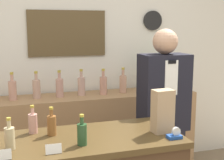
# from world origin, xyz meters

# --- Properties ---
(back_wall) EXTENTS (5.20, 0.09, 2.70)m
(back_wall) POSITION_xyz_m (0.00, 2.00, 1.35)
(back_wall) COLOR silver
(back_wall) RESTS_ON ground_plane
(back_shelf) EXTENTS (2.23, 0.45, 0.93)m
(back_shelf) POSITION_xyz_m (0.10, 1.71, 0.47)
(back_shelf) COLOR #9E754C
(back_shelf) RESTS_ON ground_plane
(shopkeeper) EXTENTS (0.41, 0.26, 1.63)m
(shopkeeper) POSITION_xyz_m (0.55, 0.96, 0.81)
(shopkeeper) COLOR black
(shopkeeper) RESTS_ON ground_plane
(potted_plant) EXTENTS (0.28, 0.28, 0.37)m
(potted_plant) POSITION_xyz_m (0.89, 1.72, 1.14)
(potted_plant) COLOR #B27047
(potted_plant) RESTS_ON back_shelf
(paper_bag) EXTENTS (0.14, 0.10, 0.29)m
(paper_bag) POSITION_xyz_m (0.25, 0.40, 1.09)
(paper_bag) COLOR tan
(paper_bag) RESTS_ON display_counter
(tape_dispenser) EXTENTS (0.09, 0.06, 0.07)m
(tape_dispenser) POSITION_xyz_m (0.28, 0.27, 0.97)
(tape_dispenser) COLOR #1E4799
(tape_dispenser) RESTS_ON display_counter
(price_card_left) EXTENTS (0.09, 0.02, 0.06)m
(price_card_left) POSITION_xyz_m (-0.76, 0.26, 0.97)
(price_card_left) COLOR white
(price_card_left) RESTS_ON display_counter
(price_card_right) EXTENTS (0.09, 0.02, 0.06)m
(price_card_right) POSITION_xyz_m (-0.49, 0.26, 0.97)
(price_card_right) COLOR white
(price_card_right) RESTS_ON display_counter
(counter_bottle_1) EXTENTS (0.06, 0.06, 0.19)m
(counter_bottle_1) POSITION_xyz_m (-0.72, 0.40, 1.01)
(counter_bottle_1) COLOR tan
(counter_bottle_1) RESTS_ON display_counter
(counter_bottle_2) EXTENTS (0.06, 0.06, 0.19)m
(counter_bottle_2) POSITION_xyz_m (-0.58, 0.65, 1.01)
(counter_bottle_2) COLOR tan
(counter_bottle_2) RESTS_ON display_counter
(counter_bottle_3) EXTENTS (0.06, 0.06, 0.19)m
(counter_bottle_3) POSITION_xyz_m (-0.46, 0.57, 1.01)
(counter_bottle_3) COLOR brown
(counter_bottle_3) RESTS_ON display_counter
(counter_bottle_4) EXTENTS (0.06, 0.06, 0.19)m
(counter_bottle_4) POSITION_xyz_m (-0.31, 0.34, 1.01)
(counter_bottle_4) COLOR #274B29
(counter_bottle_4) RESTS_ON display_counter
(shelf_bottle_1) EXTENTS (0.08, 0.08, 0.28)m
(shelf_bottle_1) POSITION_xyz_m (-0.70, 1.73, 1.03)
(shelf_bottle_1) COLOR tan
(shelf_bottle_1) RESTS_ON back_shelf
(shelf_bottle_2) EXTENTS (0.08, 0.08, 0.28)m
(shelf_bottle_2) POSITION_xyz_m (-0.47, 1.72, 1.03)
(shelf_bottle_2) COLOR tan
(shelf_bottle_2) RESTS_ON back_shelf
(shelf_bottle_3) EXTENTS (0.08, 0.08, 0.28)m
(shelf_bottle_3) POSITION_xyz_m (-0.24, 1.72, 1.03)
(shelf_bottle_3) COLOR tan
(shelf_bottle_3) RESTS_ON back_shelf
(shelf_bottle_4) EXTENTS (0.08, 0.08, 0.28)m
(shelf_bottle_4) POSITION_xyz_m (-0.01, 1.73, 1.03)
(shelf_bottle_4) COLOR tan
(shelf_bottle_4) RESTS_ON back_shelf
(shelf_bottle_5) EXTENTS (0.08, 0.08, 0.28)m
(shelf_bottle_5) POSITION_xyz_m (0.21, 1.70, 1.03)
(shelf_bottle_5) COLOR tan
(shelf_bottle_5) RESTS_ON back_shelf
(shelf_bottle_6) EXTENTS (0.08, 0.08, 0.28)m
(shelf_bottle_6) POSITION_xyz_m (0.44, 1.72, 1.03)
(shelf_bottle_6) COLOR tan
(shelf_bottle_6) RESTS_ON back_shelf
(shelf_bottle_7) EXTENTS (0.08, 0.08, 0.28)m
(shelf_bottle_7) POSITION_xyz_m (0.67, 1.70, 1.03)
(shelf_bottle_7) COLOR tan
(shelf_bottle_7) RESTS_ON back_shelf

